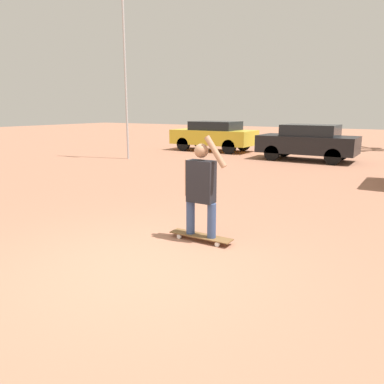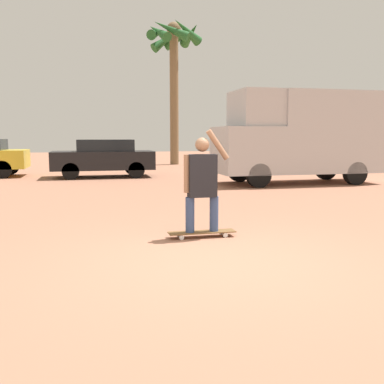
{
  "view_description": "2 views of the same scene",
  "coord_description": "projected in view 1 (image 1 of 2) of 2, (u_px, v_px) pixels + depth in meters",
  "views": [
    {
      "loc": [
        3.03,
        -3.65,
        2.09
      ],
      "look_at": [
        -0.11,
        1.44,
        0.76
      ],
      "focal_mm": 35.0,
      "sensor_mm": 36.0,
      "label": 1
    },
    {
      "loc": [
        -1.57,
        -5.1,
        1.59
      ],
      "look_at": [
        0.1,
        1.9,
        0.65
      ],
      "focal_mm": 40.0,
      "sensor_mm": 36.0,
      "label": 2
    }
  ],
  "objects": [
    {
      "name": "ground_plane",
      "position": [
        143.0,
        268.0,
        5.04
      ],
      "size": [
        80.0,
        80.0,
        0.0
      ],
      "primitive_type": "plane",
      "color": "#A36B51"
    },
    {
      "name": "flagpole",
      "position": [
        126.0,
        53.0,
        15.09
      ],
      "size": [
        1.12,
        0.12,
        7.63
      ],
      "color": "#B7B7BC",
      "rests_on": "ground_plane"
    },
    {
      "name": "parked_car_yellow",
      "position": [
        214.0,
        135.0,
        18.98
      ],
      "size": [
        4.17,
        1.89,
        1.49
      ],
      "color": "black",
      "rests_on": "ground_plane"
    },
    {
      "name": "skateboard",
      "position": [
        201.0,
        236.0,
        6.06
      ],
      "size": [
        1.07,
        0.24,
        0.09
      ],
      "color": "brown",
      "rests_on": "ground_plane"
    },
    {
      "name": "parked_car_black",
      "position": [
        308.0,
        142.0,
        15.42
      ],
      "size": [
        3.9,
        1.82,
        1.47
      ],
      "color": "black",
      "rests_on": "ground_plane"
    },
    {
      "name": "person_skateboarder",
      "position": [
        201.0,
        185.0,
        5.88
      ],
      "size": [
        0.73,
        0.22,
        1.61
      ],
      "color": "#384C7A",
      "rests_on": "skateboard"
    }
  ]
}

